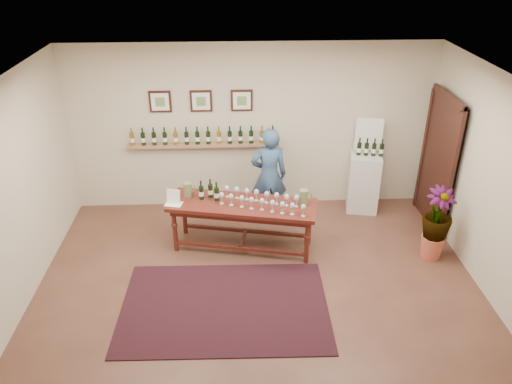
{
  "coord_description": "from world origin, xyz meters",
  "views": [
    {
      "loc": [
        -0.28,
        -5.27,
        4.32
      ],
      "look_at": [
        0.0,
        0.8,
        1.1
      ],
      "focal_mm": 35.0,
      "sensor_mm": 36.0,
      "label": 1
    }
  ],
  "objects_px": {
    "tasting_table": "(242,210)",
    "potted_plant": "(436,224)",
    "display_pedestal": "(363,182)",
    "person": "(269,176)"
  },
  "relations": [
    {
      "from": "display_pedestal",
      "to": "person",
      "type": "xyz_separation_m",
      "value": [
        -1.64,
        -0.29,
        0.3
      ]
    },
    {
      "from": "potted_plant",
      "to": "person",
      "type": "distance_m",
      "value": 2.63
    },
    {
      "from": "tasting_table",
      "to": "potted_plant",
      "type": "height_order",
      "value": "potted_plant"
    },
    {
      "from": "tasting_table",
      "to": "person",
      "type": "xyz_separation_m",
      "value": [
        0.45,
        0.81,
        0.16
      ]
    },
    {
      "from": "display_pedestal",
      "to": "person",
      "type": "distance_m",
      "value": 1.69
    },
    {
      "from": "display_pedestal",
      "to": "potted_plant",
      "type": "height_order",
      "value": "display_pedestal"
    },
    {
      "from": "potted_plant",
      "to": "person",
      "type": "relative_size",
      "value": 0.61
    },
    {
      "from": "display_pedestal",
      "to": "potted_plant",
      "type": "bearing_deg",
      "value": -65.48
    },
    {
      "from": "tasting_table",
      "to": "display_pedestal",
      "type": "relative_size",
      "value": 2.23
    },
    {
      "from": "tasting_table",
      "to": "person",
      "type": "distance_m",
      "value": 0.94
    }
  ]
}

